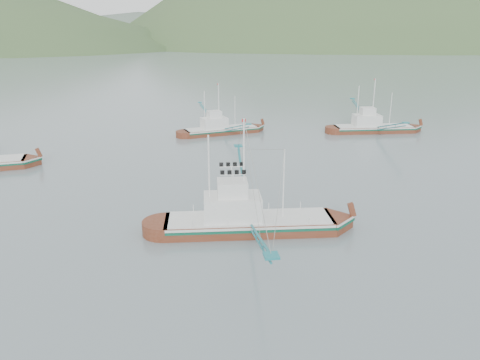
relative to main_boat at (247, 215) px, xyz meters
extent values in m
plane|color=slate|center=(0.07, -1.63, -1.51)|extent=(1200.00, 1200.00, 0.00)
cube|color=#5D2613|center=(0.24, -0.02, -1.32)|extent=(14.63, 4.81, 1.92)
cube|color=silver|center=(0.24, -0.02, -0.50)|extent=(14.35, 4.87, 0.21)
cube|color=#0B5038|center=(0.24, -0.02, -0.74)|extent=(14.35, 4.89, 0.21)
cube|color=silver|center=(0.24, -0.02, -0.31)|extent=(13.90, 4.57, 0.12)
cube|color=silver|center=(-1.20, 0.08, 0.70)|extent=(5.00, 3.39, 2.11)
cube|color=silver|center=(-1.20, 0.08, 2.42)|extent=(2.63, 2.28, 1.34)
cylinder|color=white|center=(-0.24, 0.02, 3.96)|extent=(0.15, 0.15, 8.64)
cylinder|color=white|center=(-3.11, 0.21, 3.31)|extent=(0.13, 0.13, 7.35)
cylinder|color=white|center=(3.12, -0.21, 2.66)|extent=(0.12, 0.12, 6.05)
cube|color=#5D2613|center=(1.96, 38.79, -1.35)|extent=(12.55, 6.23, 1.62)
cube|color=silver|center=(1.96, 38.79, -0.66)|extent=(12.33, 6.23, 0.18)
cube|color=#0B5038|center=(1.96, 38.79, -0.87)|extent=(12.34, 6.25, 0.18)
cube|color=silver|center=(1.96, 38.79, -0.50)|extent=(11.92, 5.92, 0.10)
cube|color=silver|center=(0.79, 38.48, 0.35)|extent=(4.57, 3.54, 1.78)
cube|color=silver|center=(0.79, 38.48, 1.80)|extent=(2.49, 2.26, 1.13)
cylinder|color=white|center=(1.57, 38.68, 3.09)|extent=(0.13, 0.13, 7.28)
cylinder|color=white|center=(-0.77, 38.06, 2.55)|extent=(0.11, 0.11, 6.18)
cylinder|color=white|center=(4.31, 39.41, 2.00)|extent=(0.10, 0.10, 5.09)
cube|color=#5D2613|center=(27.30, 36.37, -1.34)|extent=(13.20, 4.16, 1.74)
cube|color=silver|center=(27.30, 36.37, -0.60)|extent=(12.95, 4.21, 0.19)
cube|color=#0B5038|center=(27.30, 36.37, -0.82)|extent=(12.95, 4.23, 0.19)
cube|color=silver|center=(27.30, 36.37, -0.43)|extent=(12.54, 3.95, 0.10)
cube|color=silver|center=(26.00, 36.44, 0.49)|extent=(4.49, 3.01, 1.91)
cube|color=silver|center=(26.00, 36.44, 2.05)|extent=(2.36, 2.03, 1.22)
cylinder|color=white|center=(26.87, 36.39, 3.44)|extent=(0.14, 0.14, 7.82)
cylinder|color=white|center=(24.27, 36.53, 2.85)|extent=(0.12, 0.12, 6.65)
cylinder|color=white|center=(29.91, 36.23, 2.27)|extent=(0.10, 0.10, 5.48)
ellipsoid|color=#3C582D|center=(240.07, 428.37, -1.51)|extent=(684.00, 432.00, 306.00)
ellipsoid|color=slate|center=(30.07, 558.37, -1.51)|extent=(960.00, 400.00, 240.00)
camera|label=1|loc=(-5.86, -36.54, 15.23)|focal=35.00mm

